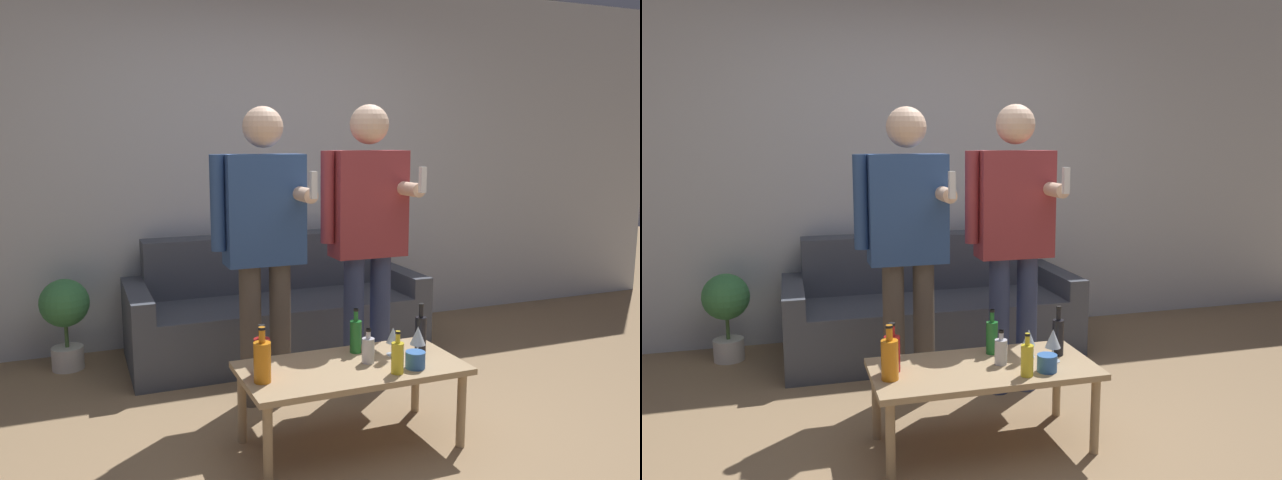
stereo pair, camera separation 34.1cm
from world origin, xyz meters
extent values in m
plane|color=#997A56|center=(0.00, 0.00, 0.00)|extent=(16.00, 16.00, 0.00)
cube|color=silver|center=(0.00, 2.12, 1.35)|extent=(8.00, 0.06, 2.70)
cube|color=#474C56|center=(0.06, 1.47, 0.20)|extent=(1.74, 0.60, 0.40)
cube|color=#474C56|center=(0.06, 1.89, 0.40)|extent=(1.74, 0.23, 0.81)
cube|color=#474C56|center=(-0.88, 1.59, 0.27)|extent=(0.14, 0.83, 0.55)
cube|color=#474C56|center=(1.00, 1.59, 0.27)|extent=(0.14, 0.83, 0.55)
cube|color=tan|center=(-0.02, 0.17, 0.40)|extent=(1.08, 0.54, 0.03)
cylinder|color=tan|center=(-0.51, -0.05, 0.19)|extent=(0.04, 0.04, 0.38)
cylinder|color=tan|center=(0.47, -0.05, 0.19)|extent=(0.04, 0.04, 0.38)
cylinder|color=tan|center=(-0.51, 0.39, 0.19)|extent=(0.04, 0.04, 0.38)
cylinder|color=tan|center=(0.47, 0.39, 0.19)|extent=(0.04, 0.04, 0.38)
cylinder|color=#B21E1E|center=(-0.45, 0.22, 0.50)|extent=(0.08, 0.08, 0.17)
cylinder|color=#B21E1E|center=(-0.45, 0.22, 0.61)|extent=(0.03, 0.03, 0.07)
cylinder|color=black|center=(-0.45, 0.22, 0.64)|extent=(0.03, 0.03, 0.01)
cylinder|color=silver|center=(0.07, 0.17, 0.47)|extent=(0.06, 0.06, 0.12)
cylinder|color=silver|center=(0.07, 0.17, 0.56)|extent=(0.02, 0.02, 0.05)
cylinder|color=black|center=(0.07, 0.17, 0.58)|extent=(0.03, 0.03, 0.01)
cylinder|color=orange|center=(-0.48, 0.12, 0.50)|extent=(0.08, 0.08, 0.19)
cylinder|color=orange|center=(-0.48, 0.12, 0.63)|extent=(0.03, 0.03, 0.07)
cylinder|color=black|center=(-0.48, 0.12, 0.66)|extent=(0.03, 0.03, 0.01)
cylinder|color=#23752D|center=(0.08, 0.33, 0.49)|extent=(0.06, 0.06, 0.17)
cylinder|color=#23752D|center=(0.08, 0.33, 0.61)|extent=(0.02, 0.02, 0.06)
cylinder|color=black|center=(0.08, 0.33, 0.64)|extent=(0.03, 0.03, 0.01)
cylinder|color=yellow|center=(0.14, -0.01, 0.48)|extent=(0.06, 0.06, 0.15)
cylinder|color=yellow|center=(0.14, -0.01, 0.59)|extent=(0.02, 0.02, 0.06)
cylinder|color=black|center=(0.14, -0.01, 0.61)|extent=(0.03, 0.03, 0.01)
cylinder|color=black|center=(0.40, 0.22, 0.50)|extent=(0.06, 0.06, 0.18)
cylinder|color=black|center=(0.40, 0.22, 0.63)|extent=(0.02, 0.02, 0.07)
cylinder|color=black|center=(0.40, 0.22, 0.66)|extent=(0.03, 0.03, 0.01)
cylinder|color=silver|center=(0.24, 0.22, 0.41)|extent=(0.06, 0.06, 0.01)
cylinder|color=silver|center=(0.24, 0.22, 0.44)|extent=(0.01, 0.01, 0.06)
cone|color=silver|center=(0.24, 0.22, 0.51)|extent=(0.07, 0.07, 0.08)
cylinder|color=silver|center=(0.33, 0.13, 0.41)|extent=(0.07, 0.07, 0.01)
cylinder|color=silver|center=(0.33, 0.13, 0.45)|extent=(0.01, 0.01, 0.07)
cone|color=silver|center=(0.33, 0.13, 0.53)|extent=(0.08, 0.08, 0.09)
cylinder|color=#3366B2|center=(0.25, 0.02, 0.45)|extent=(0.10, 0.10, 0.08)
cylinder|color=brown|center=(-0.34, 0.82, 0.40)|extent=(0.12, 0.12, 0.81)
cylinder|color=brown|center=(-0.17, 0.82, 0.40)|extent=(0.12, 0.12, 0.81)
cube|color=#2D4C84|center=(-0.25, 0.82, 1.11)|extent=(0.44, 0.19, 0.61)
sphere|color=beige|center=(-0.25, 0.82, 1.56)|extent=(0.22, 0.22, 0.22)
cylinder|color=#2D4C84|center=(-0.51, 0.82, 1.16)|extent=(0.08, 0.08, 0.52)
cylinder|color=beige|center=(-0.08, 0.68, 1.20)|extent=(0.08, 0.28, 0.08)
cube|color=white|center=(-0.08, 0.51, 1.26)|extent=(0.03, 0.03, 0.14)
cylinder|color=navy|center=(0.28, 0.78, 0.41)|extent=(0.12, 0.12, 0.82)
cylinder|color=navy|center=(0.45, 0.78, 0.41)|extent=(0.12, 0.12, 0.82)
cube|color=#933338|center=(0.37, 0.78, 1.13)|extent=(0.44, 0.19, 0.61)
sphere|color=beige|center=(0.37, 0.78, 1.58)|extent=(0.23, 0.23, 0.23)
cylinder|color=#933338|center=(0.11, 0.78, 1.17)|extent=(0.08, 0.08, 0.52)
cylinder|color=beige|center=(0.54, 0.64, 1.22)|extent=(0.08, 0.28, 0.08)
cube|color=white|center=(0.54, 0.47, 1.28)|extent=(0.03, 0.03, 0.14)
cylinder|color=silver|center=(-1.32, 1.80, 0.08)|extent=(0.20, 0.20, 0.15)
cylinder|color=#476B38|center=(-1.32, 1.80, 0.24)|extent=(0.02, 0.02, 0.19)
sphere|color=#428E4C|center=(-1.32, 1.80, 0.45)|extent=(0.31, 0.31, 0.31)
camera|label=1|loc=(-1.23, -2.47, 1.49)|focal=35.00mm
camera|label=2|loc=(-0.90, -2.58, 1.49)|focal=35.00mm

